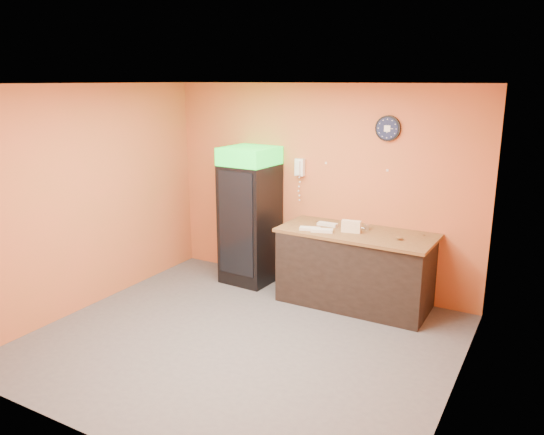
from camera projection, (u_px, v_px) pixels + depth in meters
The scene contains 15 objects.
floor at pixel (242, 341), 5.94m from camera, with size 4.50×4.50×0.00m, color #47474C.
back_wall at pixel (319, 188), 7.28m from camera, with size 4.50×0.02×2.80m, color #CC6139.
left_wall at pixel (89, 198), 6.65m from camera, with size 0.02×4.00×2.80m, color #CC6139.
right_wall at pixel (462, 253), 4.53m from camera, with size 0.02×4.00×2.80m, color #CC6139.
ceiling at pixel (238, 84), 5.24m from camera, with size 4.50×4.00×0.02m, color white.
beverage_cooler at pixel (249, 218), 7.48m from camera, with size 0.71×0.73×1.94m.
prep_counter at pixel (355, 270), 6.82m from camera, with size 1.88×0.84×0.94m, color black.
wall_clock at pixel (388, 128), 6.60m from camera, with size 0.32×0.06×0.32m.
wall_phone at pixel (300, 167), 7.29m from camera, with size 0.13×0.11×0.24m.
butcher_paper at pixel (357, 233), 6.69m from camera, with size 1.96×0.88×0.04m, color brown.
sub_roll_stack at pixel (351, 226), 6.63m from camera, with size 0.25×0.12×0.15m.
wrapped_sandwich_left at pixel (310, 229), 6.75m from camera, with size 0.26×0.10×0.04m, color silver.
wrapped_sandwich_mid at pixel (322, 230), 6.66m from camera, with size 0.27×0.11×0.04m, color silver.
wrapped_sandwich_right at pixel (327, 224), 6.95m from camera, with size 0.26×0.10×0.04m, color silver.
kitchen_tool at pixel (367, 227), 6.76m from camera, with size 0.07×0.07×0.07m, color silver.
Camera 1 is at (2.93, -4.55, 2.84)m, focal length 35.00 mm.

